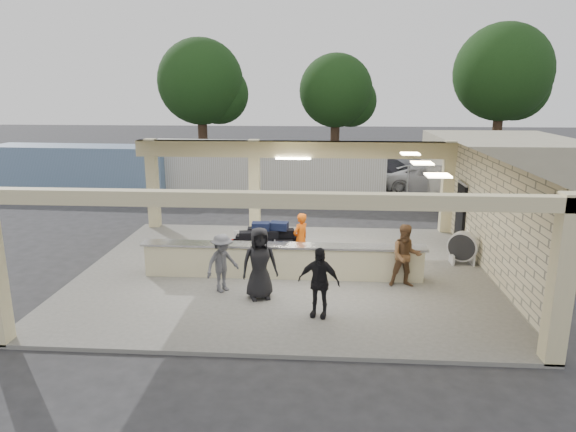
# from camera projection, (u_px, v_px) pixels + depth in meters

# --- Properties ---
(ground) EXTENTS (120.00, 120.00, 0.00)m
(ground) POSITION_uv_depth(u_px,v_px,m) (284.00, 274.00, 15.47)
(ground) COLOR #28282B
(ground) RESTS_ON ground
(pavilion) EXTENTS (12.01, 10.00, 3.55)m
(pavilion) POSITION_uv_depth(u_px,v_px,m) (292.00, 225.00, 15.77)
(pavilion) COLOR #615F5A
(pavilion) RESTS_ON ground
(baggage_counter) EXTENTS (8.20, 0.58, 0.98)m
(baggage_counter) POSITION_uv_depth(u_px,v_px,m) (283.00, 261.00, 14.84)
(baggage_counter) COLOR beige
(baggage_counter) RESTS_ON pavilion
(luggage_cart) EXTENTS (2.33, 1.47, 1.35)m
(luggage_cart) POSITION_uv_depth(u_px,v_px,m) (266.00, 242.00, 15.82)
(luggage_cart) COLOR silver
(luggage_cart) RESTS_ON pavilion
(drum_fan) EXTENTS (0.96, 0.72, 1.03)m
(drum_fan) POSITION_uv_depth(u_px,v_px,m) (463.00, 247.00, 15.92)
(drum_fan) COLOR silver
(drum_fan) RESTS_ON pavilion
(baggage_handler) EXTENTS (0.64, 0.67, 1.64)m
(baggage_handler) POSITION_uv_depth(u_px,v_px,m) (301.00, 239.00, 15.79)
(baggage_handler) COLOR #D7510B
(baggage_handler) RESTS_ON pavilion
(passenger_a) EXTENTS (0.87, 0.41, 1.76)m
(passenger_a) POSITION_uv_depth(u_px,v_px,m) (406.00, 256.00, 14.03)
(passenger_a) COLOR brown
(passenger_a) RESTS_ON pavilion
(passenger_b) EXTENTS (1.07, 0.58, 1.73)m
(passenger_b) POSITION_uv_depth(u_px,v_px,m) (319.00, 282.00, 12.20)
(passenger_b) COLOR black
(passenger_b) RESTS_ON pavilion
(passenger_c) EXTENTS (0.95, 1.01, 1.60)m
(passenger_c) POSITION_uv_depth(u_px,v_px,m) (222.00, 263.00, 13.72)
(passenger_c) COLOR #4D4D52
(passenger_c) RESTS_ON pavilion
(passenger_d) EXTENTS (1.00, 0.65, 1.91)m
(passenger_d) POSITION_uv_depth(u_px,v_px,m) (260.00, 263.00, 13.24)
(passenger_d) COLOR black
(passenger_d) RESTS_ON pavilion
(car_white_a) EXTENTS (5.09, 2.45, 1.45)m
(car_white_a) POSITION_uv_depth(u_px,v_px,m) (431.00, 179.00, 27.35)
(car_white_a) COLOR silver
(car_white_a) RESTS_ON ground
(car_white_b) EXTENTS (4.50, 3.05, 1.33)m
(car_white_b) POSITION_uv_depth(u_px,v_px,m) (550.00, 178.00, 27.88)
(car_white_b) COLOR silver
(car_white_b) RESTS_ON ground
(car_dark) EXTENTS (4.45, 4.40, 1.54)m
(car_dark) POSITION_uv_depth(u_px,v_px,m) (386.00, 173.00, 28.69)
(car_dark) COLOR black
(car_dark) RESTS_ON ground
(container_white) EXTENTS (12.64, 3.69, 2.70)m
(container_white) POSITION_uv_depth(u_px,v_px,m) (264.00, 169.00, 26.63)
(container_white) COLOR silver
(container_white) RESTS_ON ground
(container_blue) EXTENTS (9.59, 2.69, 2.47)m
(container_blue) POSITION_uv_depth(u_px,v_px,m) (82.00, 169.00, 27.27)
(container_blue) COLOR #657EA2
(container_blue) RESTS_ON ground
(fence) EXTENTS (12.06, 0.06, 2.03)m
(fence) POSITION_uv_depth(u_px,v_px,m) (541.00, 188.00, 23.18)
(fence) COLOR gray
(fence) RESTS_ON ground
(tree_left) EXTENTS (6.60, 6.30, 9.00)m
(tree_left) POSITION_uv_depth(u_px,v_px,m) (206.00, 85.00, 37.98)
(tree_left) COLOR #382619
(tree_left) RESTS_ON ground
(tree_mid) EXTENTS (6.00, 5.60, 8.00)m
(tree_mid) POSITION_uv_depth(u_px,v_px,m) (340.00, 94.00, 39.40)
(tree_mid) COLOR #382619
(tree_mid) RESTS_ON ground
(tree_right) EXTENTS (7.20, 7.00, 10.00)m
(tree_right) POSITION_uv_depth(u_px,v_px,m) (506.00, 76.00, 37.33)
(tree_right) COLOR #382619
(tree_right) RESTS_ON ground
(adjacent_building) EXTENTS (6.00, 8.00, 3.20)m
(adjacent_building) POSITION_uv_depth(u_px,v_px,m) (501.00, 172.00, 24.12)
(adjacent_building) COLOR #B0A88C
(adjacent_building) RESTS_ON ground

